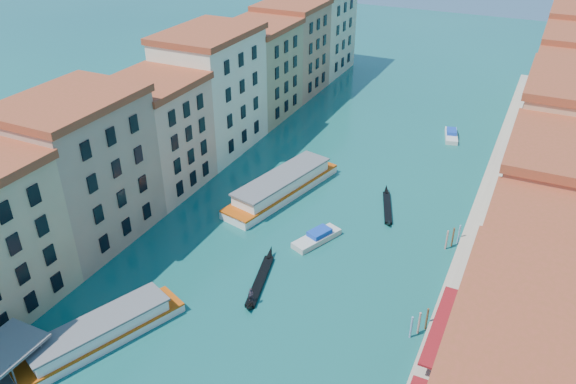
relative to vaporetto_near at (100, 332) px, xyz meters
The scene contains 9 objects.
left_bank_palazzos 43.90m from the vaporetto_near, 110.19° to the left, with size 12.80×128.40×21.00m.
right_bank_palazzos 58.52m from the vaporetto_near, 44.73° to the left, with size 12.80×128.40×21.00m.
quay 52.52m from the vaporetto_near, 50.88° to the left, with size 4.00×140.00×1.00m, color #AA9E89.
vaporetto_near is the anchor object (origin of this frame).
vaporetto_far 36.56m from the vaporetto_near, 84.20° to the left, with size 10.08×22.94×3.33m.
gondola_fore 19.20m from the vaporetto_near, 56.26° to the left, with size 3.90×12.54×2.53m.
gondola_far 44.06m from the vaporetto_near, 63.58° to the left, with size 4.54×11.13×1.63m.
motorboat_mid 30.31m from the vaporetto_near, 63.53° to the left, with size 4.95×7.68×1.52m.
motorboat_far 72.85m from the vaporetto_near, 71.59° to the left, with size 3.64×7.11×1.41m.
Camera 1 is at (25.88, -6.86, 43.93)m, focal length 35.00 mm.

